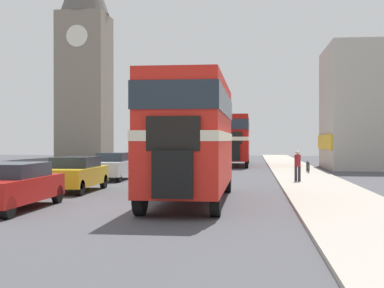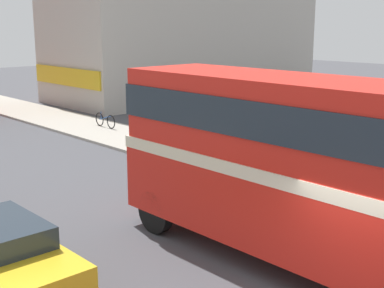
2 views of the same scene
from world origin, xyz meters
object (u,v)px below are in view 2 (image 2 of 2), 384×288
object	(u,v)px
pedestrian_walking	(188,137)
bicycle_on_pavement	(105,120)
double_decker_bus	(296,156)
car_parked_mid	(2,257)

from	to	relation	value
pedestrian_walking	bicycle_on_pavement	size ratio (longest dim) A/B	0.88
double_decker_bus	car_parked_mid	distance (m)	6.54
car_parked_mid	pedestrian_walking	distance (m)	11.16
car_parked_mid	pedestrian_walking	world-z (taller)	pedestrian_walking
bicycle_on_pavement	pedestrian_walking	bearing A→B (deg)	-99.45
pedestrian_walking	bicycle_on_pavement	bearing A→B (deg)	80.55
double_decker_bus	bicycle_on_pavement	world-z (taller)	double_decker_bus
double_decker_bus	pedestrian_walking	xyz separation A→B (m)	(4.42, 8.44, -1.55)
pedestrian_walking	double_decker_bus	bearing A→B (deg)	-117.64
car_parked_mid	bicycle_on_pavement	bearing A→B (deg)	49.51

